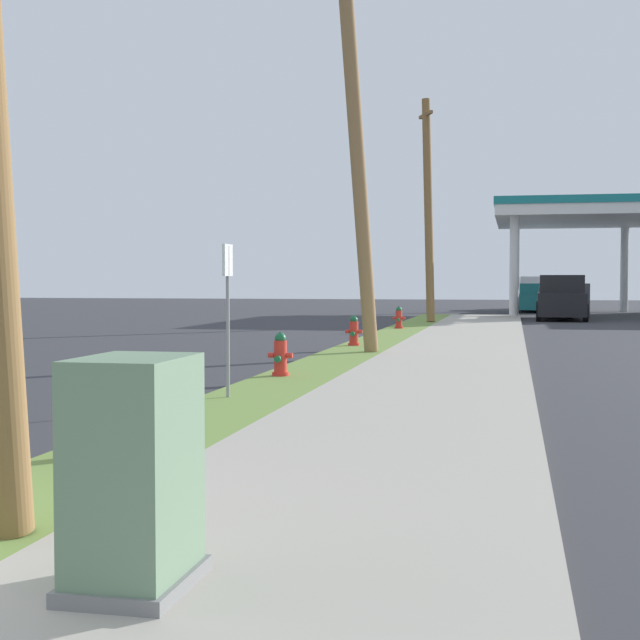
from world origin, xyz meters
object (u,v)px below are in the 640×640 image
at_px(truck_black_on_apron, 561,299).
at_px(car_teal_by_near_pump, 536,299).
at_px(fire_hydrant_third, 354,332).
at_px(street_sign_post, 228,288).
at_px(fire_hydrant_second, 280,357).
at_px(utility_cabinet, 134,481).
at_px(fire_hydrant_nearest, 84,422).
at_px(utility_pole_background, 428,208).
at_px(truck_silver_at_forecourt, 536,294).
at_px(fire_hydrant_fourth, 399,319).
at_px(utility_pole_midground, 355,127).

bearing_deg(truck_black_on_apron, car_teal_by_near_pump, 94.91).
height_order(fire_hydrant_third, street_sign_post, street_sign_post).
bearing_deg(fire_hydrant_second, utility_cabinet, -79.80).
xyz_separation_m(fire_hydrant_nearest, street_sign_post, (-0.04, 4.48, 1.19)).
relative_size(fire_hydrant_nearest, utility_cabinet, 0.61).
distance_m(fire_hydrant_third, car_teal_by_near_pump, 29.98).
height_order(utility_pole_background, utility_cabinet, utility_pole_background).
xyz_separation_m(car_teal_by_near_pump, truck_black_on_apron, (0.86, -10.06, 0.19)).
xyz_separation_m(car_teal_by_near_pump, truck_silver_at_forecourt, (0.14, 4.05, 0.19)).
relative_size(fire_hydrant_nearest, utility_pole_background, 0.08).
relative_size(fire_hydrant_third, truck_black_on_apron, 0.14).
height_order(fire_hydrant_fourth, car_teal_by_near_pump, car_teal_by_near_pump).
bearing_deg(truck_black_on_apron, fire_hydrant_nearest, -99.70).
bearing_deg(car_teal_by_near_pump, street_sign_post, -97.21).
height_order(fire_hydrant_third, utility_pole_midground, utility_pole_midground).
relative_size(fire_hydrant_second, utility_cabinet, 0.61).
bearing_deg(utility_pole_background, car_teal_by_near_pump, 74.00).
distance_m(fire_hydrant_fourth, utility_cabinet, 26.64).
relative_size(fire_hydrant_fourth, utility_cabinet, 0.61).
xyz_separation_m(utility_pole_midground, street_sign_post, (-0.45, -7.89, -3.45)).
bearing_deg(truck_silver_at_forecourt, utility_cabinet, -93.61).
relative_size(truck_silver_at_forecourt, truck_black_on_apron, 1.01).
bearing_deg(utility_cabinet, fire_hydrant_fourth, 93.95).
relative_size(fire_hydrant_second, street_sign_post, 0.35).
height_order(fire_hydrant_nearest, truck_black_on_apron, truck_black_on_apron).
xyz_separation_m(fire_hydrant_fourth, truck_black_on_apron, (5.83, 11.11, 0.47)).
xyz_separation_m(fire_hydrant_nearest, fire_hydrant_fourth, (0.05, 23.31, 0.00)).
height_order(fire_hydrant_nearest, utility_cabinet, utility_cabinet).
xyz_separation_m(utility_pole_background, truck_silver_at_forecourt, (4.63, 19.73, -3.68)).
bearing_deg(utility_pole_midground, car_teal_by_near_pump, 81.82).
relative_size(fire_hydrant_second, fire_hydrant_third, 1.00).
height_order(fire_hydrant_second, street_sign_post, street_sign_post).
bearing_deg(utility_pole_midground, fire_hydrant_fourth, 91.86).
distance_m(utility_pole_midground, truck_black_on_apron, 23.09).
distance_m(fire_hydrant_third, utility_pole_background, 14.49).
distance_m(fire_hydrant_third, truck_black_on_apron, 20.38).
distance_m(utility_pole_background, truck_silver_at_forecourt, 20.59).
xyz_separation_m(fire_hydrant_third, utility_pole_background, (0.58, 13.87, 4.15)).
bearing_deg(car_teal_by_near_pump, truck_silver_at_forecourt, 88.09).
bearing_deg(fire_hydrant_third, utility_pole_background, 87.60).
height_order(utility_pole_background, car_teal_by_near_pump, utility_pole_background).
xyz_separation_m(fire_hydrant_second, truck_silver_at_forecourt, (5.19, 41.09, 0.47)).
distance_m(utility_pole_midground, truck_silver_at_forecourt, 36.70).
relative_size(fire_hydrant_fourth, truck_black_on_apron, 0.14).
bearing_deg(truck_black_on_apron, utility_cabinet, -96.05).
bearing_deg(fire_hydrant_fourth, utility_pole_background, 85.07).
bearing_deg(street_sign_post, fire_hydrant_fourth, 89.72).
height_order(fire_hydrant_second, utility_cabinet, utility_cabinet).
bearing_deg(fire_hydrant_fourth, car_teal_by_near_pump, 76.79).
bearing_deg(fire_hydrant_fourth, utility_cabinet, -86.05).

